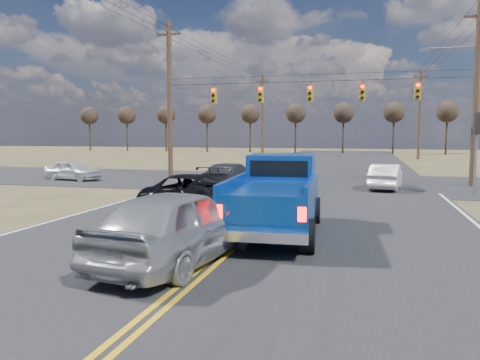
% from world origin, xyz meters
% --- Properties ---
extents(ground, '(160.00, 160.00, 0.00)m').
position_xyz_m(ground, '(0.00, 0.00, 0.00)').
color(ground, brown).
rests_on(ground, ground).
extents(road_main, '(14.00, 120.00, 0.02)m').
position_xyz_m(road_main, '(0.00, 10.00, 0.00)').
color(road_main, '#28282B').
rests_on(road_main, ground).
extents(road_cross, '(120.00, 12.00, 0.02)m').
position_xyz_m(road_cross, '(0.00, 18.00, 0.00)').
color(road_cross, '#28282B').
rests_on(road_cross, ground).
extents(signal_gantry, '(19.60, 4.83, 10.00)m').
position_xyz_m(signal_gantry, '(0.50, 17.79, 5.06)').
color(signal_gantry, '#473323').
rests_on(signal_gantry, ground).
extents(utility_poles, '(19.60, 58.32, 10.00)m').
position_xyz_m(utility_poles, '(0.00, 17.00, 5.23)').
color(utility_poles, '#473323').
rests_on(utility_poles, ground).
extents(treeline, '(87.00, 117.80, 7.40)m').
position_xyz_m(treeline, '(0.00, 26.96, 5.70)').
color(treeline, '#33261C').
rests_on(treeline, ground).
extents(pickup_truck, '(2.73, 6.19, 2.28)m').
position_xyz_m(pickup_truck, '(0.79, 3.23, 1.10)').
color(pickup_truck, black).
rests_on(pickup_truck, ground).
extents(silver_suv, '(2.73, 5.35, 1.74)m').
position_xyz_m(silver_suv, '(-0.80, -0.47, 0.87)').
color(silver_suv, '#919599').
rests_on(silver_suv, ground).
extents(black_suv, '(2.41, 5.17, 1.43)m').
position_xyz_m(black_suv, '(-3.03, 6.33, 0.72)').
color(black_suv, black).
rests_on(black_suv, ground).
extents(white_car_queue, '(1.93, 4.18, 1.33)m').
position_xyz_m(white_car_queue, '(4.34, 15.50, 0.66)').
color(white_car_queue, silver).
rests_on(white_car_queue, ground).
extents(dgrey_car_queue, '(2.32, 5.04, 1.43)m').
position_xyz_m(dgrey_car_queue, '(-3.46, 12.91, 0.71)').
color(dgrey_car_queue, '#39393F').
rests_on(dgrey_car_queue, ground).
extents(cross_car_west, '(2.05, 3.91, 1.27)m').
position_xyz_m(cross_car_west, '(-14.46, 15.30, 0.63)').
color(cross_car_west, silver).
rests_on(cross_car_west, ground).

